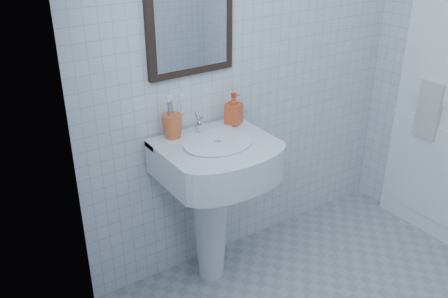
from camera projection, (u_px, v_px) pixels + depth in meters
wall_back at (252, 59)px, 2.88m from camera, size 2.20×0.02×2.50m
wall_left at (195, 216)px, 1.44m from camera, size 0.02×2.40×2.50m
washbasin at (212, 188)px, 2.79m from camera, size 0.61×0.45×0.94m
faucet at (201, 124)px, 2.72m from camera, size 0.05×0.11×0.13m
toothbrush_cup at (172, 126)px, 2.65m from camera, size 0.12×0.12×0.13m
soap_dispenser at (234, 109)px, 2.81m from camera, size 0.11×0.11×0.18m
wall_mirror at (190, 15)px, 2.53m from camera, size 0.50×0.04×0.62m
towel_ring at (436, 83)px, 3.12m from camera, size 0.01×0.18×0.18m
hand_towel at (429, 110)px, 3.19m from camera, size 0.03×0.16×0.38m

